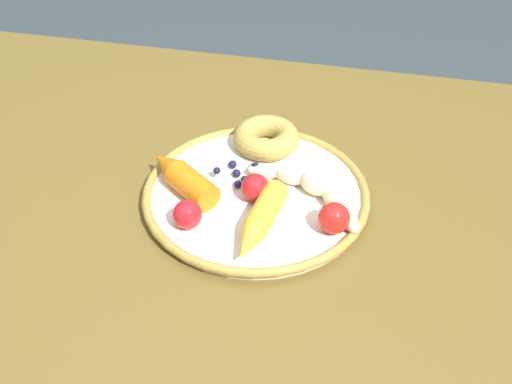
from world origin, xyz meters
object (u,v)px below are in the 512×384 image
(dining_table, at_px, (225,249))
(tomato_near, at_px, (256,187))
(plate, at_px, (256,194))
(tomato_mid, at_px, (187,214))
(tomato_far, at_px, (334,218))
(donut, at_px, (266,138))
(carrot_orange, at_px, (181,177))
(carrot_yellow, at_px, (259,222))
(banana, at_px, (311,188))
(blueberry_pile, at_px, (243,172))

(dining_table, relative_size, tomato_near, 33.18)
(dining_table, distance_m, plate, 0.11)
(dining_table, xyz_separation_m, tomato_mid, (-0.02, -0.07, 0.12))
(tomato_near, relative_size, tomato_far, 0.94)
(donut, distance_m, tomato_near, 0.11)
(dining_table, height_order, tomato_far, tomato_far)
(carrot_orange, relative_size, carrot_yellow, 0.90)
(banana, height_order, blueberry_pile, banana)
(donut, bearing_deg, tomato_far, -53.04)
(tomato_near, bearing_deg, dining_table, -178.19)
(plate, distance_m, blueberry_pile, 0.04)
(tomato_far, bearing_deg, dining_table, 166.10)
(carrot_orange, xyz_separation_m, tomato_mid, (0.03, -0.07, -0.00))
(blueberry_pile, distance_m, tomato_far, 0.15)
(carrot_yellow, bearing_deg, tomato_far, 14.69)
(banana, xyz_separation_m, blueberry_pile, (-0.10, 0.02, -0.00))
(banana, bearing_deg, dining_table, -169.17)
(banana, distance_m, blueberry_pile, 0.10)
(dining_table, height_order, plate, plate)
(blueberry_pile, bearing_deg, tomato_near, -57.12)
(carrot_orange, distance_m, blueberry_pile, 0.08)
(banana, bearing_deg, tomato_far, -58.67)
(blueberry_pile, bearing_deg, donut, 77.61)
(blueberry_pile, bearing_deg, carrot_orange, -151.21)
(dining_table, height_order, tomato_near, tomato_near)
(dining_table, xyz_separation_m, tomato_far, (0.15, -0.04, 0.12))
(carrot_yellow, bearing_deg, blueberry_pile, 113.39)
(carrot_orange, bearing_deg, carrot_yellow, -27.43)
(carrot_orange, height_order, tomato_near, same)
(plate, relative_size, banana, 1.82)
(carrot_orange, height_order, tomato_far, tomato_far)
(plate, xyz_separation_m, blueberry_pile, (-0.02, 0.03, 0.01))
(donut, bearing_deg, plate, -85.83)
(carrot_yellow, bearing_deg, donut, 98.91)
(donut, height_order, tomato_near, tomato_near)
(blueberry_pile, xyz_separation_m, tomato_mid, (-0.04, -0.11, 0.01))
(blueberry_pile, bearing_deg, banana, -11.47)
(plate, height_order, carrot_yellow, carrot_yellow)
(donut, bearing_deg, carrot_yellow, -81.09)
(blueberry_pile, distance_m, tomato_mid, 0.12)
(plate, xyz_separation_m, carrot_orange, (-0.10, -0.01, 0.02))
(plate, xyz_separation_m, tomato_near, (0.00, -0.01, 0.02))
(tomato_mid, bearing_deg, carrot_orange, 113.46)
(carrot_orange, relative_size, tomato_near, 3.22)
(donut, height_order, tomato_mid, tomato_mid)
(plate, distance_m, tomato_mid, 0.11)
(plate, relative_size, carrot_orange, 2.52)
(blueberry_pile, relative_size, tomato_near, 1.66)
(banana, height_order, tomato_far, tomato_far)
(plate, bearing_deg, tomato_near, -80.55)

